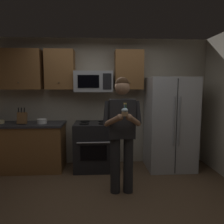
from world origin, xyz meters
The scene contains 12 objects.
ground_plane centered at (0.00, 0.00, 0.00)m, with size 6.00×6.00×0.00m, color brown.
wall_back centered at (0.00, 1.75, 1.30)m, with size 4.40×0.10×2.60m, color #B7AD99.
oven_range centered at (-0.15, 1.36, 0.46)m, with size 0.76×0.70×0.93m.
microwave centered at (-0.15, 1.48, 1.72)m, with size 0.74×0.41×0.40m.
refrigerator centered at (1.35, 1.32, 0.90)m, with size 0.90×0.75×1.80m.
cabinet_row_upper centered at (-0.72, 1.53, 1.95)m, with size 2.78×0.36×0.76m.
counter_left centered at (-1.45, 1.38, 0.46)m, with size 1.44×0.66×0.92m.
knife_block centered at (-1.50, 1.33, 1.03)m, with size 0.16×0.15×0.32m.
bowl_large_white centered at (-1.14, 1.34, 0.97)m, with size 0.19×0.19×0.09m.
bowl_small_colored centered at (-1.94, 1.41, 0.95)m, with size 0.14×0.14×0.07m.
person centered at (0.30, 0.36, 1.00)m, with size 0.60×0.48×1.76m.
cupcake centered at (0.30, 0.03, 1.29)m, with size 0.09×0.09×0.17m.
Camera 1 is at (-0.03, -2.72, 1.62)m, focal length 33.86 mm.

